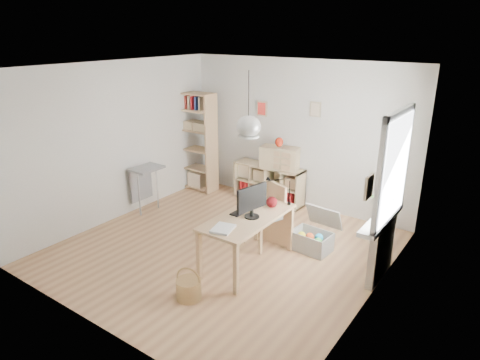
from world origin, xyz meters
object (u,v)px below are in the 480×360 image
Objects in this scene: chair at (267,211)px; storage_chest at (314,237)px; desk at (248,222)px; drawer_chest at (280,158)px; cube_shelf at (269,186)px; tall_bookshelf at (197,138)px; monitor at (252,200)px.

chair is 0.81m from storage_chest.
drawer_chest is at bearing 109.49° from desk.
chair reaches higher than desk.
tall_bookshelf reaches higher than cube_shelf.
drawer_chest is at bearing 122.84° from monitor.
chair is (-0.09, 0.67, -0.10)m from desk.
monitor is at bearing -81.15° from drawer_chest.
cube_shelf is at bearing 114.61° from desk.
tall_bookshelf is at bearing 175.37° from drawer_chest.
chair is at bearing -59.23° from cube_shelf.
storage_chest is 1.34× the size of monitor.
monitor is (0.16, -0.68, 0.44)m from chair.
chair is 1.42× the size of storage_chest.
storage_chest is at bearing 44.29° from chair.
monitor is 0.73× the size of drawer_chest.
chair is 0.82m from monitor.
monitor is (0.07, -0.00, 0.35)m from desk.
monitor reaches higher than drawer_chest.
desk is 2.13× the size of drawer_chest.
storage_chest is 1.97m from drawer_chest.
desk is 2.90× the size of monitor.
monitor is at bearing -3.91° from desk.
cube_shelf is at bearing 10.19° from tall_bookshelf.
drawer_chest reaches higher than storage_chest.
drawer_chest is at bearing 141.69° from storage_chest.
storage_chest is (3.16, -1.00, -0.89)m from tall_bookshelf.
tall_bookshelf is 2.89× the size of storage_chest.
storage_chest is 1.34m from monitor.
drawer_chest reaches higher than chair.
monitor is at bearing -54.83° from chair.
tall_bookshelf is 2.85m from chair.
cube_shelf is 1.77m from tall_bookshelf.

